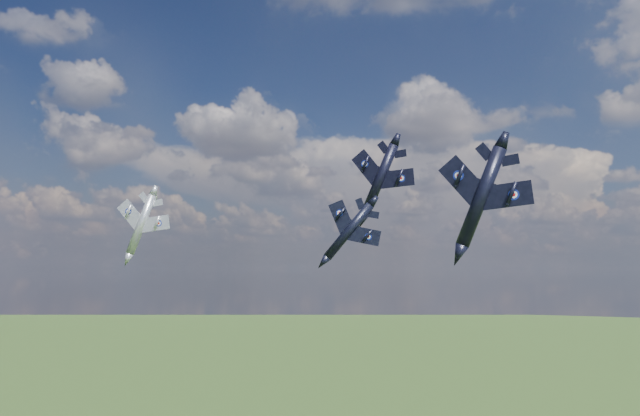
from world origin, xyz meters
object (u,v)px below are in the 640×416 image
at_px(jet_lead_navy, 349,231).
at_px(jet_right_navy, 481,197).
at_px(jet_high_navy, 380,179).
at_px(jet_left_silver, 141,224).

height_order(jet_lead_navy, jet_right_navy, jet_right_navy).
relative_size(jet_high_navy, jet_left_silver, 1.16).
bearing_deg(jet_lead_navy, jet_left_silver, 156.20).
bearing_deg(jet_high_navy, jet_lead_navy, -88.60).
relative_size(jet_lead_navy, jet_right_navy, 0.87).
height_order(jet_right_navy, jet_left_silver, jet_left_silver).
relative_size(jet_right_navy, jet_left_silver, 1.01).
distance_m(jet_right_navy, jet_high_navy, 38.90).
relative_size(jet_lead_navy, jet_left_silver, 0.88).
bearing_deg(jet_high_navy, jet_right_navy, -59.25).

